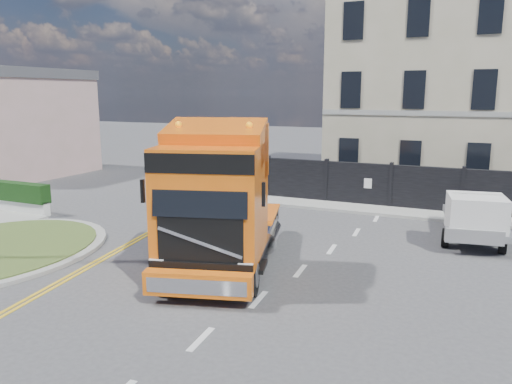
% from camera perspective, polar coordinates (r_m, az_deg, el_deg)
% --- Properties ---
extents(ground, '(120.00, 120.00, 0.00)m').
position_cam_1_polar(ground, '(16.38, -4.35, -7.10)').
color(ground, '#424244').
rests_on(ground, ground).
extents(seaside_bldg_pink, '(8.00, 8.00, 6.00)m').
position_cam_1_polar(seaside_bldg_pink, '(35.64, -26.59, 6.61)').
color(seaside_bldg_pink, '#CB9E9E').
rests_on(seaside_bldg_pink, ground).
extents(hoarding_fence, '(18.80, 0.25, 2.00)m').
position_cam_1_polar(hoarding_fence, '(23.06, 21.40, 0.10)').
color(hoarding_fence, black).
rests_on(hoarding_fence, ground).
extents(georgian_building, '(12.30, 10.30, 12.80)m').
position_cam_1_polar(georgian_building, '(30.21, 21.73, 11.65)').
color(georgian_building, '#C2B39A').
rests_on(georgian_building, ground).
extents(pavement_far, '(20.00, 1.60, 0.12)m').
position_cam_1_polar(pavement_far, '(22.40, 19.70, -2.56)').
color(pavement_far, gray).
rests_on(pavement_far, ground).
extents(truck, '(4.54, 7.63, 4.30)m').
position_cam_1_polar(truck, '(14.22, -4.36, -1.88)').
color(truck, black).
rests_on(truck, ground).
extents(flatbed_pickup, '(2.42, 4.66, 1.84)m').
position_cam_1_polar(flatbed_pickup, '(18.50, 23.79, -2.70)').
color(flatbed_pickup, slate).
rests_on(flatbed_pickup, ground).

